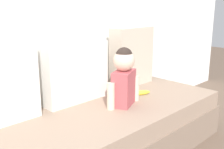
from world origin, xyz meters
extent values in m
cube|color=white|center=(0.00, 0.53, 1.13)|extent=(5.32, 0.10, 2.27)
cube|color=#826C5B|center=(0.00, 0.00, 0.13)|extent=(2.12, 0.81, 0.25)
cube|color=gray|center=(0.00, 0.00, 0.32)|extent=(2.06, 0.78, 0.14)
cube|color=silver|center=(0.00, 0.30, 0.62)|extent=(0.55, 0.16, 0.46)
cube|color=#C1B29E|center=(0.66, 0.30, 0.66)|extent=(0.44, 0.16, 0.54)
cube|color=#B24C51|center=(0.20, -0.02, 0.52)|extent=(0.25, 0.21, 0.26)
sphere|color=beige|center=(0.20, -0.02, 0.74)|extent=(0.16, 0.16, 0.16)
sphere|color=#2D231E|center=(0.20, -0.02, 0.77)|extent=(0.12, 0.12, 0.12)
cylinder|color=beige|center=(0.06, -0.02, 0.49)|extent=(0.06, 0.06, 0.20)
cylinder|color=beige|center=(0.34, -0.02, 0.49)|extent=(0.06, 0.06, 0.20)
ellipsoid|color=yellow|center=(0.47, 0.03, 0.41)|extent=(0.17, 0.12, 0.04)
camera|label=1|loc=(-1.26, -1.37, 1.14)|focal=44.19mm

